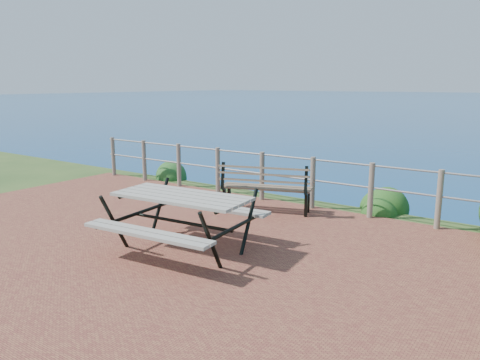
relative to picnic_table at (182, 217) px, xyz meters
The scene contains 6 objects.
ground 0.87m from the picnic_table, 168.07° to the right, with size 10.00×7.00×0.12m, color brown.
safety_railing 3.28m from the picnic_table, 101.91° to the left, with size 9.40×0.10×1.00m.
picnic_table is the anchor object (origin of this frame).
park_bench 2.49m from the picnic_table, 92.93° to the left, with size 1.72×0.94×0.95m.
shrub_lip_west 5.71m from the picnic_table, 135.68° to the left, with size 0.80×0.80×0.56m, color #1E511F.
shrub_lip_east 4.11m from the picnic_table, 67.71° to the left, with size 0.88×0.88×0.67m, color #1A4916.
Camera 1 is at (5.04, -4.64, 2.40)m, focal length 35.00 mm.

